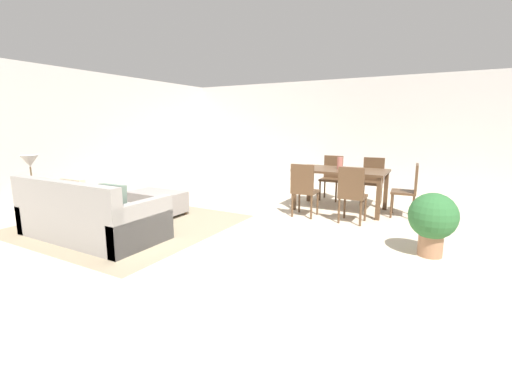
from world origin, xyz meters
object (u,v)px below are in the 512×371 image
at_px(dining_chair_far_left, 332,175).
at_px(dining_chair_far_right, 373,178).
at_px(dining_table, 341,174).
at_px(dining_chair_head_east, 409,187).
at_px(ottoman_table, 157,202).
at_px(side_table, 34,196).
at_px(couch, 89,217).
at_px(table_lamp, 30,163).
at_px(dining_chair_near_left, 304,187).
at_px(dining_chair_near_right, 352,192).
at_px(vase_centerpiece, 340,163).
at_px(potted_plant, 433,219).

distance_m(dining_chair_far_left, dining_chair_far_right, 0.83).
bearing_deg(dining_table, dining_chair_head_east, 1.94).
distance_m(ottoman_table, side_table, 1.87).
relative_size(dining_table, dining_chair_far_left, 1.76).
relative_size(side_table, dining_chair_head_east, 0.63).
distance_m(couch, side_table, 1.36).
relative_size(side_table, dining_chair_far_left, 0.63).
bearing_deg(side_table, couch, -0.09).
xyz_separation_m(ottoman_table, table_lamp, (-1.26, -1.36, 0.75)).
distance_m(dining_chair_near_left, dining_chair_near_right, 0.81).
relative_size(couch, dining_chair_near_left, 2.28).
bearing_deg(dining_table, dining_chair_far_right, 61.42).
height_order(dining_chair_near_left, vase_centerpiece, vase_centerpiece).
bearing_deg(dining_chair_near_right, couch, -140.86).
bearing_deg(table_lamp, dining_table, 39.50).
relative_size(ottoman_table, dining_chair_near_left, 1.06).
relative_size(ottoman_table, dining_chair_far_right, 1.06).
height_order(table_lamp, dining_table, table_lamp).
relative_size(side_table, dining_table, 0.36).
xyz_separation_m(side_table, vase_centerpiece, (3.95, 3.32, 0.41)).
xyz_separation_m(dining_chair_far_right, potted_plant, (1.15, -2.51, -0.06)).
bearing_deg(dining_chair_near_left, dining_chair_head_east, 28.39).
height_order(ottoman_table, vase_centerpiece, vase_centerpiece).
distance_m(ottoman_table, dining_chair_near_left, 2.58).
height_order(dining_chair_near_right, dining_chair_far_left, same).
xyz_separation_m(table_lamp, potted_plant, (5.57, 1.56, -0.53)).
height_order(dining_chair_near_left, potted_plant, dining_chair_near_left).
bearing_deg(potted_plant, dining_chair_head_east, 103.36).
bearing_deg(dining_table, potted_plant, -47.33).
bearing_deg(side_table, ottoman_table, 47.04).
relative_size(dining_chair_far_left, vase_centerpiece, 4.21).
relative_size(table_lamp, dining_table, 0.32).
xyz_separation_m(dining_chair_far_right, vase_centerpiece, (-0.47, -0.75, 0.35)).
xyz_separation_m(side_table, dining_chair_near_right, (4.39, 2.47, 0.06)).
bearing_deg(side_table, dining_chair_near_right, 29.39).
height_order(dining_chair_near_left, dining_chair_near_right, same).
height_order(couch, dining_chair_head_east, dining_chair_head_east).
height_order(dining_chair_near_right, dining_chair_head_east, same).
bearing_deg(dining_chair_near_right, vase_centerpiece, 117.32).
bearing_deg(dining_chair_near_right, potted_plant, -37.67).
height_order(side_table, vase_centerpiece, vase_centerpiece).
height_order(table_lamp, vase_centerpiece, table_lamp).
height_order(table_lamp, dining_chair_near_left, table_lamp).
xyz_separation_m(dining_chair_near_left, vase_centerpiece, (0.37, 0.85, 0.35)).
xyz_separation_m(couch, dining_chair_near_left, (2.23, 2.47, 0.23)).
height_order(dining_chair_far_right, dining_chair_head_east, same).
bearing_deg(vase_centerpiece, potted_plant, -47.43).
xyz_separation_m(couch, dining_table, (2.63, 3.28, 0.37)).
height_order(dining_chair_near_right, vase_centerpiece, vase_centerpiece).
bearing_deg(dining_chair_near_left, vase_centerpiece, 66.53).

